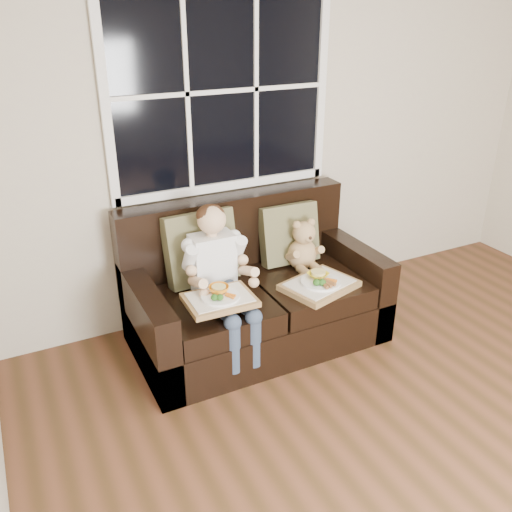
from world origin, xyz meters
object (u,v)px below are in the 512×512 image
teddy_bear (303,248)px  child (219,268)px  tray_right (319,284)px  tray_left (220,298)px  loveseat (253,297)px

teddy_bear → child: bearing=-167.3°
teddy_bear → tray_right: size_ratio=0.70×
tray_left → tray_right: tray_left is taller
tray_left → tray_right: (0.73, 0.03, -0.09)m
teddy_bear → tray_left: (-0.80, -0.35, -0.03)m
child → tray_right: 0.69m
loveseat → child: 0.48m
loveseat → tray_right: size_ratio=3.12×
tray_left → child: bearing=69.1°
loveseat → child: size_ratio=1.85×
teddy_bear → tray_left: bearing=-154.0°
loveseat → teddy_bear: size_ratio=4.44×
tray_left → teddy_bear: bearing=25.3°
child → tray_right: size_ratio=1.69×
child → tray_left: bearing=-112.5°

